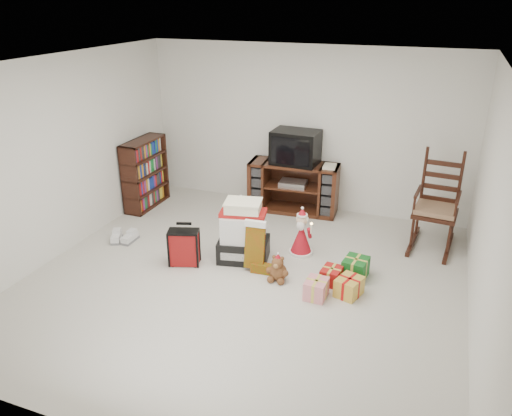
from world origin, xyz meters
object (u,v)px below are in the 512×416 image
at_px(santa_figurine, 301,236).
at_px(crt_television, 295,147).
at_px(gift_pile, 243,235).
at_px(red_suitcase, 184,247).
at_px(rocking_chair, 435,213).
at_px(mrs_claus_figurine, 241,219).
at_px(tv_stand, 293,187).
at_px(sneaker_pair, 123,238).
at_px(bookshelf, 145,175).
at_px(gift_cluster, 339,278).
at_px(teddy_bear, 278,269).

bearing_deg(santa_figurine, crt_television, 110.83).
xyz_separation_m(gift_pile, red_suitcase, (-0.64, -0.39, -0.11)).
bearing_deg(rocking_chair, mrs_claus_figurine, -161.63).
height_order(rocking_chair, crt_television, rocking_chair).
bearing_deg(tv_stand, crt_television, 18.86).
height_order(rocking_chair, sneaker_pair, rocking_chair).
bearing_deg(gift_pile, rocking_chair, 17.73).
height_order(bookshelf, santa_figurine, bookshelf).
distance_m(rocking_chair, mrs_claus_figurine, 2.63).
relative_size(rocking_chair, red_suitcase, 2.49).
bearing_deg(gift_cluster, red_suitcase, -175.96).
bearing_deg(teddy_bear, santa_figurine, 84.46).
bearing_deg(gift_pile, sneaker_pair, 171.92).
bearing_deg(tv_stand, gift_pile, -98.60).
bearing_deg(gift_cluster, mrs_claus_figurine, 150.01).
height_order(gift_cluster, crt_television, crt_television).
bearing_deg(bookshelf, red_suitcase, -45.05).
xyz_separation_m(tv_stand, crt_television, (0.01, 0.00, 0.64)).
bearing_deg(teddy_bear, bookshelf, 152.27).
bearing_deg(bookshelf, crt_television, 16.11).
distance_m(gift_pile, teddy_bear, 0.69).
bearing_deg(santa_figurine, teddy_bear, -95.54).
bearing_deg(santa_figurine, mrs_claus_figurine, 164.29).
bearing_deg(sneaker_pair, rocking_chair, 4.17).
xyz_separation_m(teddy_bear, crt_television, (-0.44, 2.07, 0.89)).
height_order(bookshelf, rocking_chair, rocking_chair).
height_order(rocking_chair, gift_cluster, rocking_chair).
distance_m(bookshelf, gift_cluster, 3.69).
distance_m(bookshelf, mrs_claus_figurine, 1.88).
relative_size(red_suitcase, santa_figurine, 0.84).
bearing_deg(gift_pile, red_suitcase, -161.02).
relative_size(tv_stand, rocking_chair, 1.03).
distance_m(rocking_chair, gift_pile, 2.58).
bearing_deg(teddy_bear, crt_television, 101.93).
xyz_separation_m(rocking_chair, red_suitcase, (-2.87, -1.68, -0.23)).
bearing_deg(rocking_chair, crt_television, 172.57).
distance_m(bookshelf, sneaker_pair, 1.36).
distance_m(gift_pile, sneaker_pair, 1.78).
distance_m(rocking_chair, santa_figurine, 1.83).
xyz_separation_m(red_suitcase, mrs_claus_figurine, (0.33, 1.07, -0.01)).
bearing_deg(crt_television, red_suitcase, -108.07).
bearing_deg(red_suitcase, bookshelf, 116.62).
relative_size(tv_stand, red_suitcase, 2.56).
bearing_deg(mrs_claus_figurine, sneaker_pair, -150.78).
bearing_deg(bookshelf, sneaker_pair, -73.02).
bearing_deg(tv_stand, gift_cluster, -63.99).
xyz_separation_m(bookshelf, crt_television, (2.26, 0.65, 0.51)).
bearing_deg(gift_cluster, tv_stand, 120.42).
bearing_deg(bookshelf, teddy_bear, -27.73).
height_order(gift_pile, crt_television, crt_television).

